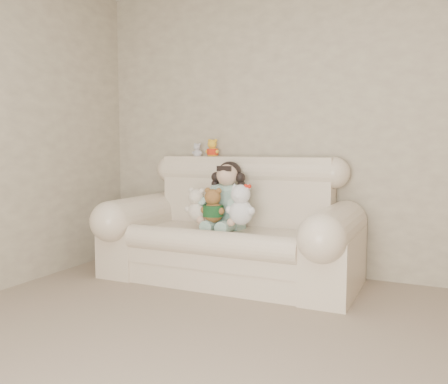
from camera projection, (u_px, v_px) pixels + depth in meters
wall_back at (336, 125)px, 4.00m from camera, size 4.50×0.00×4.50m
sofa at (229, 219)px, 3.94m from camera, size 2.10×0.95×1.03m
seated_child at (228, 195)px, 4.01m from camera, size 0.39×0.46×0.58m
brown_teddy at (213, 202)px, 3.85m from camera, size 0.25×0.22×0.33m
white_cat at (241, 200)px, 3.75m from camera, size 0.30×0.26×0.39m
cream_teddy at (197, 201)px, 3.93m from camera, size 0.25×0.22×0.32m
yellow_mini_bear at (213, 147)px, 4.36m from camera, size 0.16×0.14×0.21m
grey_mini_plush at (197, 149)px, 4.43m from camera, size 0.11×0.08×0.16m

